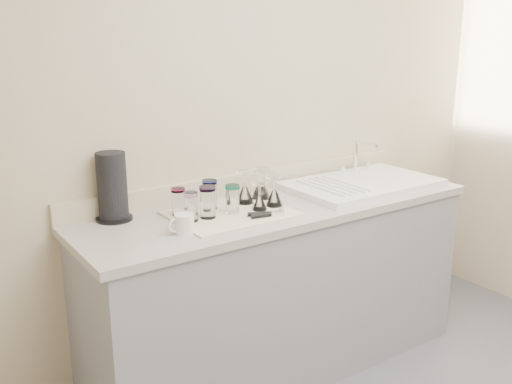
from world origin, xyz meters
TOP-DOWN VIEW (x-y plane):
  - counter_unit at (0.00, 1.20)m, footprint 2.06×0.62m
  - sink_unit at (0.55, 1.20)m, footprint 0.82×0.50m
  - dish_towel at (-0.29, 1.19)m, footprint 0.55×0.42m
  - tumbler_teal at (-0.51, 1.30)m, footprint 0.06×0.06m
  - tumbler_purple at (-0.34, 1.30)m, footprint 0.07×0.07m
  - tumbler_magenta at (-0.50, 1.19)m, footprint 0.07×0.07m
  - tumbler_blue at (-0.42, 1.19)m, footprint 0.07×0.07m
  - tumbler_lavender at (-0.29, 1.19)m, footprint 0.07×0.07m
  - goblet_back_left at (-0.15, 1.29)m, footprint 0.09×0.09m
  - goblet_back_right at (-0.05, 1.32)m, footprint 0.09×0.09m
  - goblet_front_left at (-0.16, 1.16)m, footprint 0.07×0.07m
  - goblet_front_right at (-0.06, 1.17)m, footprint 0.08×0.08m
  - goblet_extra at (-0.04, 1.31)m, footprint 0.08×0.08m
  - can_opener at (-0.19, 1.06)m, footprint 0.16×0.09m
  - white_mug at (-0.60, 1.08)m, footprint 0.12×0.09m
  - paper_towel_roll at (-0.77, 1.43)m, footprint 0.16×0.16m

SIDE VIEW (x-z plane):
  - counter_unit at x=0.00m, z-range 0.00..0.90m
  - dish_towel at x=-0.29m, z-range 0.90..0.91m
  - can_opener at x=-0.19m, z-range 0.91..0.93m
  - sink_unit at x=0.55m, z-range 0.81..1.03m
  - white_mug at x=-0.60m, z-range 0.90..0.98m
  - goblet_front_left at x=-0.16m, z-range 0.89..1.01m
  - goblet_extra at x=-0.04m, z-range 0.88..1.03m
  - goblet_front_right at x=-0.06m, z-range 0.88..1.03m
  - goblet_back_right at x=-0.05m, z-range 0.88..1.04m
  - goblet_back_left at x=-0.15m, z-range 0.88..1.04m
  - tumbler_teal at x=-0.51m, z-range 0.91..1.03m
  - tumbler_magenta at x=-0.50m, z-range 0.91..1.04m
  - tumbler_lavender at x=-0.29m, z-range 0.91..1.04m
  - tumbler_purple at x=-0.34m, z-range 0.91..1.05m
  - tumbler_blue at x=-0.42m, z-range 0.91..1.06m
  - paper_towel_roll at x=-0.77m, z-range 0.90..1.20m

